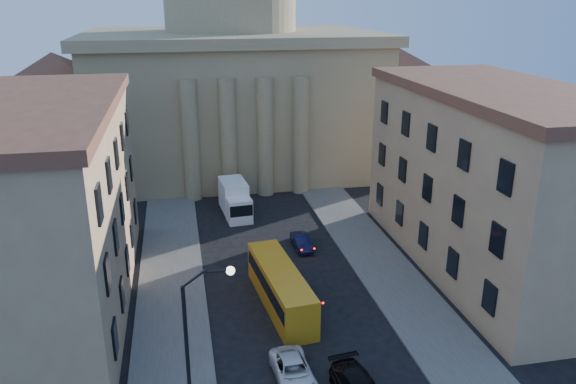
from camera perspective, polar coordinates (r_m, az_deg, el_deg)
name	(u,v)px	position (r m, az deg, el deg)	size (l,w,h in m)	color
sidewalk_left	(172,321)	(40.10, -11.73, -12.69)	(5.00, 60.00, 0.15)	#52504B
sidewalk_right	(406,296)	(43.05, 11.88, -10.32)	(5.00, 60.00, 0.15)	#52504B
church	(233,73)	(72.59, -5.62, 11.91)	(68.02, 28.76, 36.60)	#917D59
building_left	(37,209)	(41.69, -24.18, -1.55)	(11.60, 26.60, 14.70)	tan
building_right	(494,179)	(47.21, 20.16, 1.29)	(11.60, 26.60, 14.70)	tan
street_lamp	(197,334)	(28.84, -9.24, -14.08)	(2.62, 0.44, 8.83)	black
car_left_mid	(293,371)	(33.87, 0.53, -17.75)	(2.11, 4.57, 1.27)	silver
car_right_far	(301,291)	(41.52, 1.31, -9.97)	(1.78, 4.43, 1.51)	#444549
car_right_distant	(301,242)	(49.55, 1.38, -5.09)	(1.29, 3.71, 1.22)	black
city_bus	(281,286)	(40.42, -0.76, -9.56)	(3.34, 10.38, 2.88)	orange
box_truck	(235,200)	(56.95, -5.39, -0.81)	(2.90, 6.27, 3.34)	white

